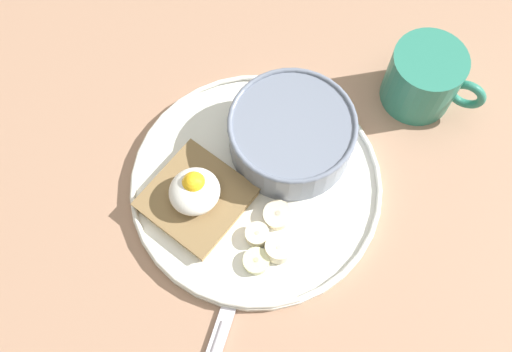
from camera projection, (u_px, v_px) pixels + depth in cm
name	position (u px, v px, depth cm)	size (l,w,h in cm)	color
ground_plane	(256.00, 189.00, 66.80)	(120.00, 120.00, 2.00)	#9F765D
plate	(256.00, 184.00, 65.15)	(28.78, 28.78, 1.60)	silver
oatmeal_bowl	(291.00, 134.00, 64.28)	(14.39, 14.39, 5.58)	slate
toast_slice	(196.00, 198.00, 63.36)	(11.97, 11.97, 1.44)	olive
poached_egg	(194.00, 190.00, 61.32)	(5.64, 5.49, 3.72)	white
banana_slice_front	(278.00, 215.00, 62.67)	(4.09, 3.99, 1.67)	beige
banana_slice_left	(257.00, 235.00, 61.84)	(3.11, 3.19, 1.46)	beige
banana_slice_back	(256.00, 261.00, 60.85)	(4.00, 4.01, 1.09)	beige
banana_slice_right	(278.00, 249.00, 61.13)	(4.21, 4.12, 1.78)	#F6E6BF
coffee_mug	(424.00, 78.00, 66.93)	(8.61, 11.52, 7.84)	#2A7863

